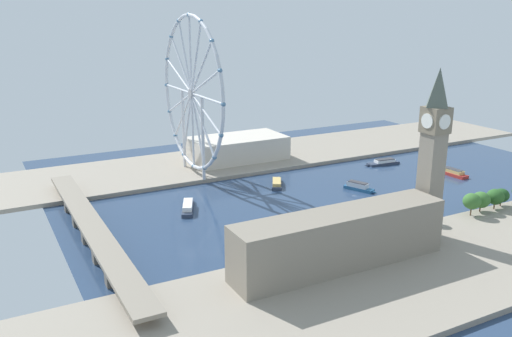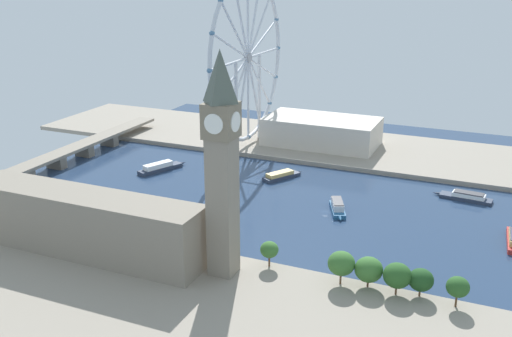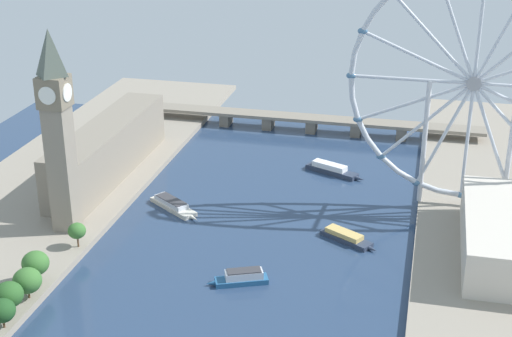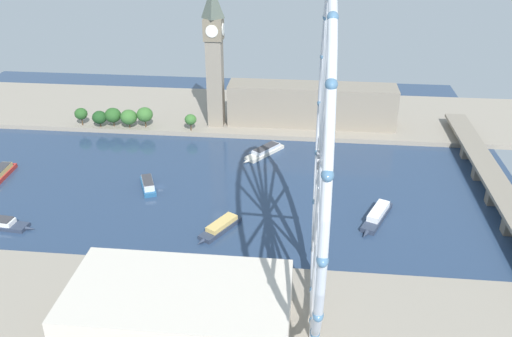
% 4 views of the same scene
% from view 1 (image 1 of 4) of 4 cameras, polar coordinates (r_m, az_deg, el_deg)
% --- Properties ---
extents(ground_plane, '(400.23, 400.23, 0.00)m').
position_cam_1_polar(ground_plane, '(392.37, 10.28, -2.49)').
color(ground_plane, navy).
extents(riverbank_left, '(90.00, 520.00, 3.00)m').
position_cam_1_polar(riverbank_left, '(316.24, 23.32, -7.94)').
color(riverbank_left, gray).
rests_on(riverbank_left, ground_plane).
extents(riverbank_right, '(90.00, 520.00, 3.00)m').
position_cam_1_polar(riverbank_right, '(483.40, 1.88, 1.48)').
color(riverbank_right, gray).
rests_on(riverbank_right, ground_plane).
extents(clock_tower, '(12.94, 12.94, 93.00)m').
position_cam_1_polar(clock_tower, '(305.53, 18.07, 1.69)').
color(clock_tower, gray).
rests_on(clock_tower, riverbank_left).
extents(parliament_block, '(22.00, 113.70, 27.94)m').
position_cam_1_polar(parliament_block, '(269.49, 8.83, -7.32)').
color(parliament_block, gray).
rests_on(parliament_block, riverbank_left).
extents(tree_row_embankment, '(13.52, 84.98, 14.17)m').
position_cam_1_polar(tree_row_embankment, '(368.85, 22.99, -2.93)').
color(tree_row_embankment, '#513823').
rests_on(tree_row_embankment, riverbank_left).
extents(ferris_wheel, '(118.14, 3.20, 120.18)m').
position_cam_1_polar(ferris_wheel, '(412.39, -6.78, 7.76)').
color(ferris_wheel, silver).
rests_on(ferris_wheel, riverbank_right).
extents(riverside_hall, '(42.46, 79.43, 19.28)m').
position_cam_1_polar(riverside_hall, '(460.20, -1.95, 2.16)').
color(riverside_hall, beige).
rests_on(riverside_hall, riverbank_right).
extents(river_bridge, '(212.23, 13.58, 9.48)m').
position_cam_1_polar(river_bridge, '(316.80, -16.78, -6.16)').
color(river_bridge, gray).
rests_on(river_bridge, ground_plane).
extents(tour_boat_0, '(25.16, 14.44, 6.04)m').
position_cam_1_polar(tour_boat_0, '(397.05, 10.74, -1.90)').
color(tour_boat_0, '#235684').
rests_on(tour_boat_0, ground_plane).
extents(tour_boat_1, '(31.23, 24.20, 4.70)m').
position_cam_1_polar(tour_boat_1, '(324.57, 7.89, -6.00)').
color(tour_boat_1, beige).
rests_on(tour_boat_1, ground_plane).
extents(tour_boat_2, '(32.61, 8.89, 5.39)m').
position_cam_1_polar(tour_boat_2, '(453.55, 19.81, -0.37)').
color(tour_boat_2, '#B22D28').
rests_on(tour_boat_2, ground_plane).
extents(tour_boat_3, '(27.82, 18.70, 4.40)m').
position_cam_1_polar(tour_boat_3, '(401.03, 2.19, -1.54)').
color(tour_boat_3, '#2D384C').
rests_on(tour_boat_3, ground_plane).
extents(tour_boat_4, '(34.38, 18.46, 5.50)m').
position_cam_1_polar(tour_boat_4, '(354.63, -7.16, -3.98)').
color(tour_boat_4, '#2D384C').
rests_on(tour_boat_4, ground_plane).
extents(tour_boat_5, '(10.31, 33.35, 4.77)m').
position_cam_1_polar(tour_boat_5, '(468.70, 13.23, 0.64)').
color(tour_boat_5, '#2D384C').
rests_on(tour_boat_5, ground_plane).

